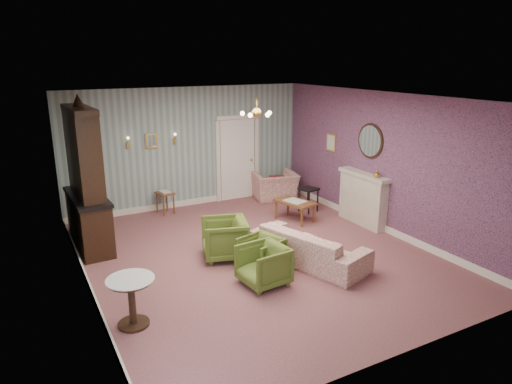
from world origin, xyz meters
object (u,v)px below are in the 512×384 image
olive_chair_b (261,252)px  sofa_chintz (309,240)px  olive_chair_c (225,237)px  wingback_chair (275,181)px  pedestal_table (132,302)px  coffee_table (295,211)px  olive_chair_a (263,263)px  dresser (84,175)px  fireplace (363,199)px  side_table_black (308,200)px

olive_chair_b → sofa_chintz: 0.91m
olive_chair_c → wingback_chair: size_ratio=0.75×
pedestal_table → sofa_chintz: bearing=9.3°
sofa_chintz → coffee_table: (0.99, 2.00, -0.19)m
olive_chair_a → dresser: size_ratio=0.25×
wingback_chair → coffee_table: size_ratio=1.18×
wingback_chair → fireplace: size_ratio=0.77×
olive_chair_b → dresser: dresser is taller
olive_chair_b → olive_chair_c: 0.84m
olive_chair_c → fireplace: bearing=110.6°
sofa_chintz → side_table_black: bearing=-52.4°
wingback_chair → side_table_black: (0.18, -1.28, -0.18)m
wingback_chair → fireplace: 2.65m
olive_chair_a → olive_chair_c: size_ratio=0.90×
olive_chair_c → dresser: (-2.09, 1.69, 1.03)m
fireplace → coffee_table: fireplace is taller
sofa_chintz → olive_chair_b: bearing=62.2°
dresser → coffee_table: (4.31, -0.62, -1.20)m
olive_chair_a → coffee_table: (2.11, 2.33, -0.13)m
sofa_chintz → coffee_table: size_ratio=2.38×
wingback_chair → pedestal_table: bearing=54.2°
side_table_black → olive_chair_a: bearing=-135.3°
dresser → fireplace: 5.77m
olive_chair_b → fireplace: (3.09, 0.97, 0.25)m
fireplace → pedestal_table: size_ratio=1.97×
olive_chair_c → side_table_black: bearing=134.3°
olive_chair_a → sofa_chintz: sofa_chintz is taller
olive_chair_a → fireplace: (3.31, 1.46, 0.22)m
sofa_chintz → pedestal_table: bearing=81.3°
side_table_black → coffee_table: bearing=-148.8°
olive_chair_c → coffee_table: bearing=133.0°
dresser → coffee_table: size_ratio=3.16×
sofa_chintz → dresser: size_ratio=0.75×
olive_chair_c → pedestal_table: (-2.06, -1.46, -0.05)m
fireplace → wingback_chair: bearing=106.3°
wingback_chair → side_table_black: 1.30m
olive_chair_a → fireplace: fireplace is taller
olive_chair_b → sofa_chintz: size_ratio=0.30×
olive_chair_c → sofa_chintz: 1.54m
fireplace → olive_chair_a: bearing=-156.2°
olive_chair_a → side_table_black: size_ratio=1.25×
olive_chair_a → coffee_table: olive_chair_a is taller
fireplace → pedestal_table: fireplace is taller
olive_chair_a → side_table_black: (2.75, 2.72, -0.07)m
olive_chair_a → side_table_black: bearing=129.2°
olive_chair_c → side_table_black: (2.86, 1.46, -0.11)m
fireplace → pedestal_table: 5.73m
sofa_chintz → dresser: dresser is taller
olive_chair_b → pedestal_table: size_ratio=0.92×
olive_chair_c → side_table_black: olive_chair_c is taller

